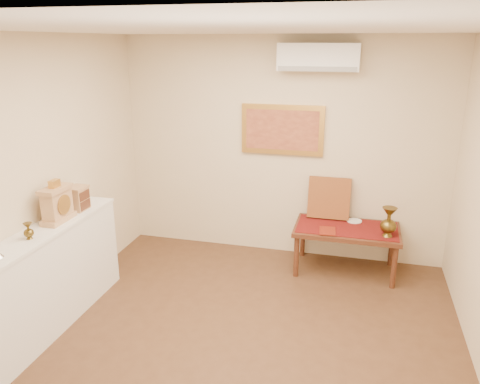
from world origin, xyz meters
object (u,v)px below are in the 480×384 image
(display_ledge, at_px, (46,280))
(mantel_clock, at_px, (57,204))
(low_table, at_px, (347,233))
(brass_urn_tall, at_px, (389,219))
(wooden_chest, at_px, (78,198))

(display_ledge, height_order, mantel_clock, mantel_clock)
(display_ledge, bearing_deg, mantel_clock, 85.93)
(low_table, bearing_deg, display_ledge, -144.90)
(brass_urn_tall, distance_m, wooden_chest, 3.31)
(brass_urn_tall, bearing_deg, wooden_chest, -160.09)
(low_table, bearing_deg, wooden_chest, -154.28)
(brass_urn_tall, xyz_separation_m, wooden_chest, (-3.09, -1.12, 0.34))
(mantel_clock, height_order, wooden_chest, mantel_clock)
(brass_urn_tall, bearing_deg, display_ledge, -151.07)
(wooden_chest, bearing_deg, mantel_clock, -90.94)
(brass_urn_tall, xyz_separation_m, mantel_clock, (-3.10, -1.45, 0.39))
(low_table, bearing_deg, mantel_clock, -148.80)
(wooden_chest, relative_size, low_table, 0.20)
(brass_urn_tall, relative_size, mantel_clock, 1.00)
(brass_urn_tall, distance_m, display_ledge, 3.57)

